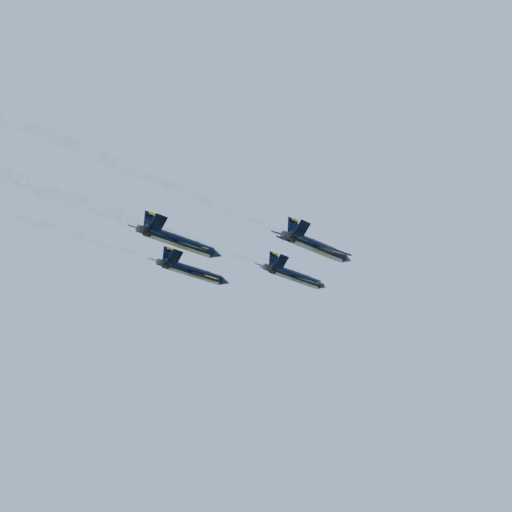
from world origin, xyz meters
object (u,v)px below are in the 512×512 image
Objects in this scene: jet_lead at (296,277)px; jet_right at (318,248)px; jet_slot at (181,242)px; jet_left at (195,273)px.

jet_right is at bearing -42.51° from jet_lead.
jet_lead is at bearing 137.49° from jet_right.
jet_lead is 1.00× the size of jet_slot.
jet_lead is 1.00× the size of jet_left.
jet_right is (10.70, -11.89, 0.00)m from jet_lead.
jet_left is (-10.58, -10.65, 0.00)m from jet_lead.
jet_lead and jet_left have the same top height.
jet_lead is at bearing 50.71° from jet_left.
jet_slot is at bearing -51.51° from jet_left.
jet_right is 17.42m from jet_slot.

